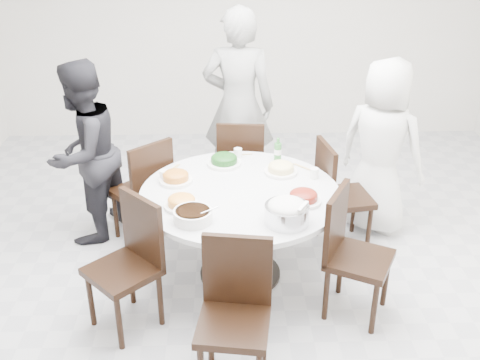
{
  "coord_description": "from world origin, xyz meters",
  "views": [
    {
      "loc": [
        -0.26,
        -3.73,
        2.69
      ],
      "look_at": [
        -0.14,
        0.01,
        0.82
      ],
      "focal_mm": 42.0,
      "sensor_mm": 36.0,
      "label": 1
    }
  ],
  "objects_px": {
    "chair_nw": "(141,189)",
    "diner_left": "(84,154)",
    "chair_sw": "(122,268)",
    "diner_middle": "(238,106)",
    "chair_ne": "(345,195)",
    "dining_table": "(240,234)",
    "soup_bowl": "(193,216)",
    "chair_se": "(360,257)",
    "beverage_bottle": "(278,150)",
    "rice_bowl": "(287,214)",
    "diner_right": "(381,148)",
    "chair_n": "(242,165)",
    "chair_s": "(233,322)"
  },
  "relations": [
    {
      "from": "chair_nw",
      "to": "diner_left",
      "type": "distance_m",
      "value": 0.56
    },
    {
      "from": "chair_sw",
      "to": "diner_middle",
      "type": "xyz_separation_m",
      "value": [
        0.84,
        1.95,
        0.46
      ]
    },
    {
      "from": "chair_nw",
      "to": "chair_ne",
      "type": "bearing_deg",
      "value": 132.11
    },
    {
      "from": "dining_table",
      "to": "soup_bowl",
      "type": "xyz_separation_m",
      "value": [
        -0.33,
        -0.42,
        0.42
      ]
    },
    {
      "from": "dining_table",
      "to": "chair_sw",
      "type": "distance_m",
      "value": 1.0
    },
    {
      "from": "chair_se",
      "to": "beverage_bottle",
      "type": "bearing_deg",
      "value": 53.75
    },
    {
      "from": "chair_sw",
      "to": "chair_se",
      "type": "distance_m",
      "value": 1.63
    },
    {
      "from": "diner_middle",
      "to": "rice_bowl",
      "type": "relative_size",
      "value": 6.24
    },
    {
      "from": "chair_se",
      "to": "diner_right",
      "type": "height_order",
      "value": "diner_right"
    },
    {
      "from": "diner_middle",
      "to": "diner_left",
      "type": "distance_m",
      "value": 1.52
    },
    {
      "from": "diner_left",
      "to": "chair_ne",
      "type": "bearing_deg",
      "value": 109.92
    },
    {
      "from": "diner_middle",
      "to": "diner_left",
      "type": "bearing_deg",
      "value": 37.31
    },
    {
      "from": "diner_middle",
      "to": "soup_bowl",
      "type": "height_order",
      "value": "diner_middle"
    },
    {
      "from": "diner_left",
      "to": "beverage_bottle",
      "type": "height_order",
      "value": "diner_left"
    },
    {
      "from": "chair_ne",
      "to": "diner_left",
      "type": "distance_m",
      "value": 2.22
    },
    {
      "from": "diner_right",
      "to": "diner_left",
      "type": "distance_m",
      "value": 2.53
    },
    {
      "from": "diner_right",
      "to": "diner_left",
      "type": "relative_size",
      "value": 0.99
    },
    {
      "from": "chair_sw",
      "to": "diner_left",
      "type": "height_order",
      "value": "diner_left"
    },
    {
      "from": "chair_ne",
      "to": "rice_bowl",
      "type": "height_order",
      "value": "chair_ne"
    },
    {
      "from": "chair_nw",
      "to": "diner_right",
      "type": "distance_m",
      "value": 2.1
    },
    {
      "from": "diner_left",
      "to": "rice_bowl",
      "type": "distance_m",
      "value": 1.94
    },
    {
      "from": "chair_sw",
      "to": "diner_right",
      "type": "height_order",
      "value": "diner_right"
    },
    {
      "from": "diner_right",
      "to": "chair_n",
      "type": "bearing_deg",
      "value": 20.71
    },
    {
      "from": "chair_ne",
      "to": "diner_middle",
      "type": "height_order",
      "value": "diner_middle"
    },
    {
      "from": "dining_table",
      "to": "chair_s",
      "type": "distance_m",
      "value": 1.13
    },
    {
      "from": "chair_ne",
      "to": "soup_bowl",
      "type": "bearing_deg",
      "value": 115.21
    },
    {
      "from": "chair_ne",
      "to": "soup_bowl",
      "type": "height_order",
      "value": "chair_ne"
    },
    {
      "from": "chair_se",
      "to": "rice_bowl",
      "type": "bearing_deg",
      "value": 115.44
    },
    {
      "from": "chair_se",
      "to": "dining_table",
      "type": "bearing_deg",
      "value": 87.27
    },
    {
      "from": "dining_table",
      "to": "diner_left",
      "type": "xyz_separation_m",
      "value": [
        -1.29,
        0.65,
        0.41
      ]
    },
    {
      "from": "diner_left",
      "to": "soup_bowl",
      "type": "relative_size",
      "value": 5.95
    },
    {
      "from": "chair_se",
      "to": "diner_right",
      "type": "relative_size",
      "value": 0.61
    },
    {
      "from": "chair_sw",
      "to": "soup_bowl",
      "type": "xyz_separation_m",
      "value": [
        0.48,
        0.15,
        0.32
      ]
    },
    {
      "from": "chair_ne",
      "to": "chair_nw",
      "type": "distance_m",
      "value": 1.73
    },
    {
      "from": "dining_table",
      "to": "chair_n",
      "type": "bearing_deg",
      "value": 87.49
    },
    {
      "from": "chair_se",
      "to": "diner_left",
      "type": "bearing_deg",
      "value": 89.55
    },
    {
      "from": "chair_s",
      "to": "soup_bowl",
      "type": "bearing_deg",
      "value": 118.64
    },
    {
      "from": "diner_left",
      "to": "beverage_bottle",
      "type": "distance_m",
      "value": 1.62
    },
    {
      "from": "chair_sw",
      "to": "beverage_bottle",
      "type": "height_order",
      "value": "beverage_bottle"
    },
    {
      "from": "chair_nw",
      "to": "diner_left",
      "type": "relative_size",
      "value": 0.6
    },
    {
      "from": "chair_nw",
      "to": "chair_sw",
      "type": "distance_m",
      "value": 1.15
    },
    {
      "from": "chair_s",
      "to": "beverage_bottle",
      "type": "distance_m",
      "value": 1.74
    },
    {
      "from": "chair_s",
      "to": "soup_bowl",
      "type": "xyz_separation_m",
      "value": [
        -0.26,
        0.7,
        0.32
      ]
    },
    {
      "from": "chair_se",
      "to": "beverage_bottle",
      "type": "distance_m",
      "value": 1.18
    },
    {
      "from": "dining_table",
      "to": "chair_n",
      "type": "relative_size",
      "value": 1.58
    },
    {
      "from": "dining_table",
      "to": "beverage_bottle",
      "type": "height_order",
      "value": "beverage_bottle"
    },
    {
      "from": "chair_nw",
      "to": "diner_right",
      "type": "xyz_separation_m",
      "value": [
        2.08,
        0.13,
        0.31
      ]
    },
    {
      "from": "soup_bowl",
      "to": "chair_n",
      "type": "bearing_deg",
      "value": 75.69
    },
    {
      "from": "dining_table",
      "to": "chair_ne",
      "type": "height_order",
      "value": "chair_ne"
    },
    {
      "from": "chair_nw",
      "to": "beverage_bottle",
      "type": "relative_size",
      "value": 4.55
    }
  ]
}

